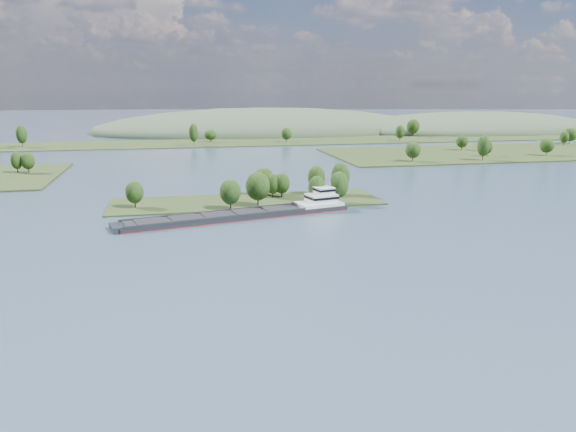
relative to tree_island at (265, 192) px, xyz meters
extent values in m
plane|color=#354A5B|center=(-7.00, -58.89, -3.96)|extent=(1800.00, 1800.00, 0.00)
cube|color=#253417|center=(-7.00, 1.11, -3.96)|extent=(100.00, 30.00, 1.20)
cylinder|color=black|center=(16.79, -11.53, -1.61)|extent=(0.50, 0.50, 3.50)
ellipsoid|color=black|center=(16.79, -11.53, 2.84)|extent=(6.30, 6.30, 9.00)
cylinder|color=black|center=(1.69, 12.91, -1.65)|extent=(0.50, 0.50, 3.43)
ellipsoid|color=black|center=(1.69, 12.91, 2.71)|extent=(8.41, 8.41, 8.82)
cylinder|color=black|center=(-4.03, -8.09, -1.37)|extent=(0.50, 0.50, 3.99)
ellipsoid|color=black|center=(-4.03, -8.09, 3.70)|extent=(8.83, 8.83, 10.25)
cylinder|color=black|center=(3.66, 4.85, -1.84)|extent=(0.50, 0.50, 3.04)
ellipsoid|color=black|center=(3.66, 4.85, 2.03)|extent=(5.50, 5.50, 7.82)
cylinder|color=black|center=(-14.29, -11.62, -1.66)|extent=(0.50, 0.50, 3.41)
ellipsoid|color=black|center=(-14.29, -11.62, 2.68)|extent=(7.42, 7.42, 8.77)
cylinder|color=black|center=(-47.00, -2.46, -1.81)|extent=(0.50, 0.50, 3.10)
ellipsoid|color=black|center=(-47.00, -2.46, 2.13)|extent=(6.38, 6.38, 7.97)
cylinder|color=black|center=(7.18, 4.93, -1.81)|extent=(0.50, 0.50, 3.10)
ellipsoid|color=black|center=(7.18, 4.93, 2.12)|extent=(6.32, 6.32, 7.96)
cylinder|color=black|center=(30.84, 5.81, -1.29)|extent=(0.50, 0.50, 4.14)
ellipsoid|color=black|center=(30.84, 5.81, 3.98)|extent=(7.38, 7.38, 10.66)
cylinder|color=black|center=(25.49, -9.88, -1.44)|extent=(0.50, 0.50, 3.83)
ellipsoid|color=black|center=(25.49, -9.88, 3.43)|extent=(7.06, 7.06, 9.85)
cylinder|color=black|center=(21.78, 8.24, -1.49)|extent=(0.50, 0.50, 3.73)
ellipsoid|color=black|center=(21.78, 8.24, 3.25)|extent=(6.88, 6.88, 9.60)
cylinder|color=black|center=(-102.40, 89.71, -1.51)|extent=(0.50, 0.50, 3.30)
ellipsoid|color=black|center=(-102.40, 89.71, 2.69)|extent=(6.61, 6.61, 8.50)
cylinder|color=black|center=(-107.73, 90.84, -1.45)|extent=(0.50, 0.50, 3.42)
ellipsoid|color=black|center=(-107.73, 90.84, 2.90)|extent=(5.57, 5.57, 8.80)
cube|color=#253417|center=(223.00, 121.11, -3.96)|extent=(320.00, 90.00, 1.60)
cylinder|color=black|center=(98.99, 90.02, -1.35)|extent=(0.50, 0.50, 3.62)
ellipsoid|color=black|center=(98.99, 90.02, 3.26)|extent=(8.57, 8.57, 9.32)
cylinder|color=black|center=(250.50, 155.86, -1.25)|extent=(0.50, 0.50, 3.82)
ellipsoid|color=black|center=(250.50, 155.86, 3.61)|extent=(9.09, 9.09, 9.82)
cylinder|color=black|center=(190.16, 99.00, -1.46)|extent=(0.50, 0.50, 3.40)
ellipsoid|color=black|center=(190.16, 99.00, 2.87)|extent=(8.43, 8.43, 8.75)
cylinder|color=black|center=(140.45, 86.93, -0.86)|extent=(0.50, 0.50, 4.61)
ellipsoid|color=black|center=(140.45, 86.93, 5.00)|extent=(7.19, 7.19, 11.85)
cylinder|color=black|center=(152.95, 102.99, -1.65)|extent=(0.50, 0.50, 3.02)
ellipsoid|color=black|center=(152.95, 102.99, 2.19)|extent=(5.67, 5.67, 7.77)
cylinder|color=black|center=(154.07, 135.84, -1.55)|extent=(0.50, 0.50, 3.23)
ellipsoid|color=black|center=(154.07, 135.84, 2.56)|extent=(7.70, 7.70, 8.30)
cylinder|color=black|center=(240.36, 148.73, -1.53)|extent=(0.50, 0.50, 3.26)
ellipsoid|color=black|center=(240.36, 148.73, 2.62)|extent=(6.27, 6.27, 8.39)
cube|color=#253417|center=(-7.00, 221.11, -3.96)|extent=(900.00, 60.00, 1.20)
cylinder|color=black|center=(138.89, 203.12, -1.36)|extent=(0.50, 0.50, 4.00)
ellipsoid|color=black|center=(138.89, 203.12, 3.72)|extent=(6.82, 6.82, 10.28)
cylinder|color=black|center=(-3.98, 224.86, -1.84)|extent=(0.50, 0.50, 3.05)
ellipsoid|color=black|center=(-3.98, 224.86, 2.04)|extent=(9.15, 9.15, 7.84)
cylinder|color=black|center=(165.44, 238.53, -1.02)|extent=(0.50, 0.50, 4.68)
ellipsoid|color=black|center=(165.44, 238.53, 4.93)|extent=(10.70, 10.70, 12.03)
cylinder|color=black|center=(-134.50, 217.17, -0.90)|extent=(0.50, 0.50, 4.93)
ellipsoid|color=black|center=(-134.50, 217.17, 5.37)|extent=(7.27, 7.27, 12.68)
cylinder|color=black|center=(51.91, 212.43, -1.58)|extent=(0.50, 0.50, 3.55)
ellipsoid|color=black|center=(51.91, 212.43, 2.94)|extent=(7.89, 7.89, 9.14)
cylinder|color=black|center=(-17.38, 203.00, -0.81)|extent=(0.50, 0.50, 5.10)
ellipsoid|color=black|center=(-17.38, 203.00, 5.68)|extent=(6.50, 6.50, 13.13)
ellipsoid|color=#374932|center=(253.00, 291.11, -3.96)|extent=(260.00, 140.00, 36.00)
ellipsoid|color=#374932|center=(53.00, 321.11, -3.96)|extent=(320.00, 160.00, 44.00)
cube|color=black|center=(-12.89, -23.32, -3.48)|extent=(77.68, 27.56, 2.13)
cube|color=maroon|center=(-12.89, -23.32, -3.91)|extent=(77.91, 27.79, 0.24)
cube|color=black|center=(-21.54, -20.51, -2.12)|extent=(58.53, 14.43, 0.78)
cube|color=black|center=(-19.32, -29.75, -2.12)|extent=(58.53, 14.43, 0.78)
cube|color=black|center=(-20.43, -25.13, -2.26)|extent=(58.60, 22.08, 0.29)
cube|color=black|center=(-41.17, -30.12, -1.97)|extent=(10.34, 9.77, 0.34)
cube|color=black|center=(-30.80, -27.63, -1.97)|extent=(10.34, 9.77, 0.34)
cube|color=black|center=(-20.43, -25.13, -1.97)|extent=(10.34, 9.77, 0.34)
cube|color=black|center=(-10.06, -22.64, -1.97)|extent=(10.34, 9.77, 0.34)
cube|color=black|center=(0.31, -20.15, -1.97)|extent=(10.34, 9.77, 0.34)
cube|color=black|center=(-51.06, -32.50, -3.09)|extent=(4.87, 9.16, 1.94)
cylinder|color=black|center=(-50.12, -32.27, -1.73)|extent=(0.28, 0.28, 2.13)
cube|color=silver|center=(16.33, -16.29, -1.83)|extent=(17.26, 12.68, 1.16)
cube|color=silver|center=(17.28, -16.07, 0.11)|extent=(11.24, 9.81, 2.91)
cube|color=black|center=(17.28, -16.07, 0.50)|extent=(11.47, 10.04, 0.87)
cube|color=silver|center=(18.22, -15.84, 2.63)|extent=(7.02, 7.02, 2.13)
cube|color=black|center=(18.22, -15.84, 3.02)|extent=(7.25, 7.25, 0.78)
cube|color=silver|center=(18.22, -15.84, 3.80)|extent=(7.48, 7.48, 0.19)
cylinder|color=silver|center=(20.58, -15.27, 4.96)|extent=(0.23, 0.23, 2.52)
cylinder|color=black|center=(13.77, -13.92, 3.99)|extent=(0.58, 0.58, 1.16)
camera|label=1|loc=(-33.76, -202.79, 38.95)|focal=35.00mm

